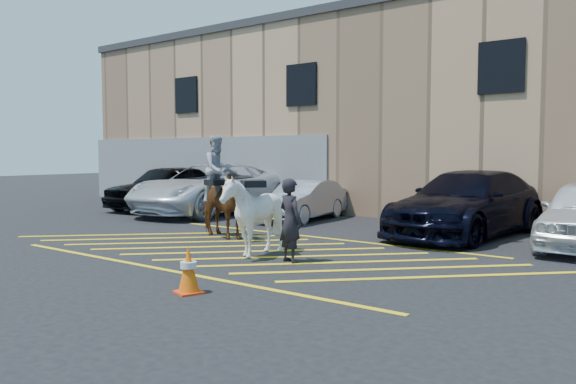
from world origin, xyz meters
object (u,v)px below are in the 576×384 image
Objects in this scene: car_silver_sedan at (303,200)px; saddled_white at (253,215)px; car_white_pickup at (211,188)px; car_black_suv at (167,187)px; mounted_bay at (218,196)px; handler at (290,220)px; traffic_cone at (189,270)px; car_blue_suv at (468,203)px.

saddled_white reaches higher than car_silver_sedan.
car_black_suv is at bearing 174.06° from car_white_pickup.
saddled_white is at bearing -30.84° from mounted_bay.
mounted_bay reaches higher than car_silver_sedan.
saddled_white is (-1.02, 0.07, 0.03)m from handler.
car_black_suv is 0.78× the size of car_white_pickup.
handler reaches higher than car_silver_sedan.
car_white_pickup reaches higher than saddled_white.
handler is (3.82, -5.82, 0.19)m from car_silver_sedan.
saddled_white is (2.80, -5.75, 0.22)m from car_silver_sedan.
handler is 2.28× the size of traffic_cone.
car_black_suv is at bearing -173.09° from car_blue_suv.
car_black_suv is 3.02× the size of handler.
car_black_suv is at bearing 175.25° from car_silver_sedan.
car_blue_suv is 6.15m from saddled_white.
mounted_bay is at bearing -33.35° from car_black_suv.
car_blue_suv is at bearing -1.89° from car_white_pickup.
car_silver_sedan is at bearing -175.08° from car_blue_suv.
car_silver_sedan is (3.79, 0.35, -0.25)m from car_white_pickup.
car_blue_suv is (9.15, 0.19, -0.05)m from car_white_pickup.
traffic_cone is (4.03, -8.71, -0.27)m from car_silver_sedan.
car_silver_sedan is 5.32× the size of traffic_cone.
car_silver_sedan is 2.34× the size of handler.
car_silver_sedan is 9.61m from traffic_cone.
traffic_cone is (1.23, -2.97, -0.50)m from saddled_white.
car_white_pickup is 9.16m from car_blue_suv.
mounted_bay reaches higher than handler.
traffic_cone is at bearing -50.49° from mounted_bay.
mounted_bay reaches higher than car_white_pickup.
car_white_pickup reaches higher than handler.
mounted_bay is at bearing -5.76° from handler.
handler is (10.10, -5.59, -0.02)m from car_black_suv.
saddled_white is at bearing 14.06° from handler.
traffic_cone is (10.32, -8.49, -0.49)m from car_black_suv.
saddled_white is (6.59, -5.40, -0.03)m from car_white_pickup.
traffic_cone is (-1.33, -8.56, -0.48)m from car_blue_suv.
traffic_cone is at bearing -67.48° from saddled_white.
car_blue_suv is (11.65, 0.07, -0.01)m from car_black_suv.
car_blue_suv is 2.24× the size of mounted_bay.
car_silver_sedan is 4.35m from mounted_bay.
car_black_suv reaches higher than car_silver_sedan.
handler is 0.80× the size of saddled_white.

